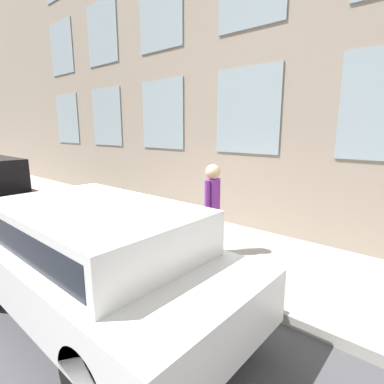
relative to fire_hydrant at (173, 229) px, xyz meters
name	(u,v)px	position (x,y,z in m)	size (l,w,h in m)	color
ground_plane	(161,271)	(-0.68, -0.36, -0.54)	(80.00, 80.00, 0.00)	#47474C
sidewalk	(209,245)	(0.73, -0.36, -0.47)	(2.81, 60.00, 0.16)	#9E9B93
fire_hydrant	(173,229)	(0.00, 0.00, 0.00)	(0.37, 0.47, 0.76)	red
person	(212,201)	(0.27, -0.78, 0.66)	(0.42, 0.28, 1.74)	navy
parked_truck_white_near	(93,251)	(-2.14, -0.61, 0.39)	(2.01, 4.62, 1.58)	black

